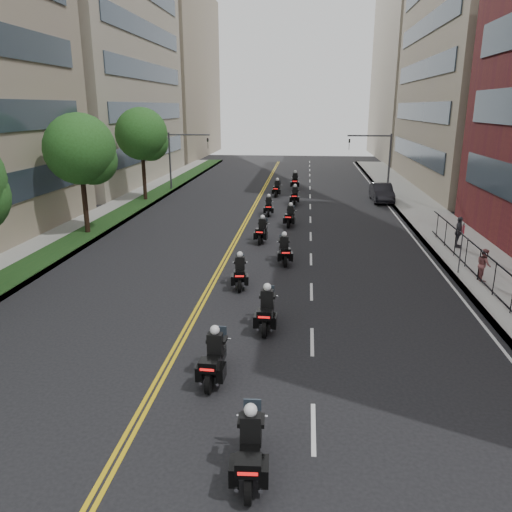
{
  "coord_description": "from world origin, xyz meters",
  "views": [
    {
      "loc": [
        2.84,
        -6.16,
        7.99
      ],
      "look_at": [
        0.82,
        13.71,
        1.99
      ],
      "focal_mm": 35.0,
      "sensor_mm": 36.0,
      "label": 1
    }
  ],
  "objects_px": {
    "motorcycle_3": "(267,311)",
    "pedestrian_b": "(484,265)",
    "motorcycle_6": "(262,231)",
    "motorcycle_10": "(277,189)",
    "motorcycle_11": "(295,182)",
    "parked_sedan": "(382,193)",
    "motorcycle_4": "(240,273)",
    "motorcycle_7": "(290,217)",
    "motorcycle_9": "(295,196)",
    "motorcycle_1": "(250,450)",
    "pedestrian_c": "(459,232)",
    "motorcycle_2": "(214,359)",
    "motorcycle_8": "(269,207)",
    "motorcycle_5": "(284,251)"
  },
  "relations": [
    {
      "from": "motorcycle_4",
      "to": "pedestrian_b",
      "type": "distance_m",
      "value": 11.41
    },
    {
      "from": "motorcycle_4",
      "to": "parked_sedan",
      "type": "relative_size",
      "value": 0.47
    },
    {
      "from": "motorcycle_6",
      "to": "motorcycle_7",
      "type": "bearing_deg",
      "value": 75.43
    },
    {
      "from": "pedestrian_b",
      "to": "motorcycle_7",
      "type": "bearing_deg",
      "value": 40.47
    },
    {
      "from": "pedestrian_c",
      "to": "motorcycle_4",
      "type": "bearing_deg",
      "value": 138.35
    },
    {
      "from": "motorcycle_3",
      "to": "motorcycle_1",
      "type": "bearing_deg",
      "value": -87.02
    },
    {
      "from": "pedestrian_b",
      "to": "motorcycle_11",
      "type": "bearing_deg",
      "value": 18.71
    },
    {
      "from": "motorcycle_5",
      "to": "motorcycle_9",
      "type": "bearing_deg",
      "value": 82.21
    },
    {
      "from": "motorcycle_6",
      "to": "parked_sedan",
      "type": "height_order",
      "value": "motorcycle_6"
    },
    {
      "from": "motorcycle_7",
      "to": "motorcycle_10",
      "type": "bearing_deg",
      "value": 104.97
    },
    {
      "from": "motorcycle_8",
      "to": "pedestrian_c",
      "type": "height_order",
      "value": "pedestrian_c"
    },
    {
      "from": "motorcycle_1",
      "to": "motorcycle_4",
      "type": "height_order",
      "value": "motorcycle_1"
    },
    {
      "from": "motorcycle_3",
      "to": "pedestrian_c",
      "type": "xyz_separation_m",
      "value": [
        10.14,
        11.83,
        0.36
      ]
    },
    {
      "from": "motorcycle_7",
      "to": "pedestrian_b",
      "type": "relative_size",
      "value": 1.46
    },
    {
      "from": "motorcycle_6",
      "to": "pedestrian_c",
      "type": "xyz_separation_m",
      "value": [
        11.43,
        -0.6,
        0.39
      ]
    },
    {
      "from": "motorcycle_3",
      "to": "pedestrian_b",
      "type": "relative_size",
      "value": 1.56
    },
    {
      "from": "motorcycle_1",
      "to": "motorcycle_7",
      "type": "relative_size",
      "value": 1.08
    },
    {
      "from": "motorcycle_2",
      "to": "pedestrian_c",
      "type": "height_order",
      "value": "pedestrian_c"
    },
    {
      "from": "motorcycle_3",
      "to": "motorcycle_7",
      "type": "xyz_separation_m",
      "value": [
        0.28,
        16.85,
        -0.04
      ]
    },
    {
      "from": "motorcycle_4",
      "to": "motorcycle_11",
      "type": "height_order",
      "value": "motorcycle_11"
    },
    {
      "from": "motorcycle_9",
      "to": "parked_sedan",
      "type": "relative_size",
      "value": 0.49
    },
    {
      "from": "motorcycle_6",
      "to": "pedestrian_b",
      "type": "distance_m",
      "value": 12.71
    },
    {
      "from": "motorcycle_5",
      "to": "motorcycle_8",
      "type": "xyz_separation_m",
      "value": [
        -1.76,
        12.09,
        -0.03
      ]
    },
    {
      "from": "pedestrian_c",
      "to": "motorcycle_1",
      "type": "bearing_deg",
      "value": 169.3
    },
    {
      "from": "motorcycle_4",
      "to": "motorcycle_1",
      "type": "bearing_deg",
      "value": -87.92
    },
    {
      "from": "motorcycle_3",
      "to": "motorcycle_5",
      "type": "distance_m",
      "value": 8.23
    },
    {
      "from": "motorcycle_10",
      "to": "motorcycle_11",
      "type": "xyz_separation_m",
      "value": [
        1.54,
        4.38,
        0.07
      ]
    },
    {
      "from": "motorcycle_9",
      "to": "motorcycle_10",
      "type": "xyz_separation_m",
      "value": [
        -1.74,
        3.85,
        -0.01
      ]
    },
    {
      "from": "motorcycle_9",
      "to": "motorcycle_4",
      "type": "bearing_deg",
      "value": -94.6
    },
    {
      "from": "motorcycle_7",
      "to": "motorcycle_6",
      "type": "bearing_deg",
      "value": -102.38
    },
    {
      "from": "motorcycle_11",
      "to": "parked_sedan",
      "type": "bearing_deg",
      "value": -38.43
    },
    {
      "from": "motorcycle_5",
      "to": "motorcycle_6",
      "type": "xyz_separation_m",
      "value": [
        -1.56,
        4.21,
        -0.01
      ]
    },
    {
      "from": "motorcycle_6",
      "to": "motorcycle_8",
      "type": "height_order",
      "value": "motorcycle_6"
    },
    {
      "from": "motorcycle_2",
      "to": "parked_sedan",
      "type": "bearing_deg",
      "value": 75.7
    },
    {
      "from": "motorcycle_10",
      "to": "pedestrian_c",
      "type": "relative_size",
      "value": 1.28
    },
    {
      "from": "motorcycle_1",
      "to": "motorcycle_3",
      "type": "xyz_separation_m",
      "value": [
        -0.27,
        7.82,
        -0.01
      ]
    },
    {
      "from": "motorcycle_7",
      "to": "motorcycle_4",
      "type": "bearing_deg",
      "value": -91.37
    },
    {
      "from": "motorcycle_2",
      "to": "motorcycle_4",
      "type": "height_order",
      "value": "motorcycle_2"
    },
    {
      "from": "motorcycle_5",
      "to": "motorcycle_9",
      "type": "height_order",
      "value": "motorcycle_9"
    },
    {
      "from": "motorcycle_10",
      "to": "parked_sedan",
      "type": "bearing_deg",
      "value": -5.71
    },
    {
      "from": "motorcycle_4",
      "to": "motorcycle_5",
      "type": "distance_m",
      "value": 4.25
    },
    {
      "from": "motorcycle_4",
      "to": "motorcycle_9",
      "type": "relative_size",
      "value": 0.96
    },
    {
      "from": "motorcycle_11",
      "to": "motorcycle_1",
      "type": "bearing_deg",
      "value": -90.06
    },
    {
      "from": "motorcycle_3",
      "to": "motorcycle_6",
      "type": "distance_m",
      "value": 12.5
    },
    {
      "from": "pedestrian_b",
      "to": "parked_sedan",
      "type": "bearing_deg",
      "value": 4.27
    },
    {
      "from": "motorcycle_7",
      "to": "motorcycle_5",
      "type": "bearing_deg",
      "value": -82.91
    },
    {
      "from": "motorcycle_10",
      "to": "parked_sedan",
      "type": "xyz_separation_m",
      "value": [
        9.26,
        -1.7,
        0.11
      ]
    },
    {
      "from": "motorcycle_1",
      "to": "motorcycle_9",
      "type": "height_order",
      "value": "motorcycle_1"
    },
    {
      "from": "motorcycle_6",
      "to": "parked_sedan",
      "type": "xyz_separation_m",
      "value": [
        9.18,
        14.66,
        0.12
      ]
    },
    {
      "from": "motorcycle_1",
      "to": "motorcycle_10",
      "type": "xyz_separation_m",
      "value": [
        -1.63,
        36.61,
        -0.03
      ]
    }
  ]
}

